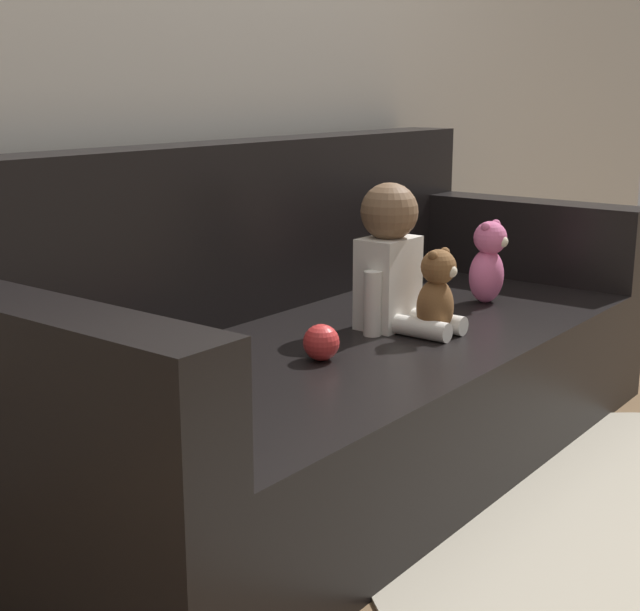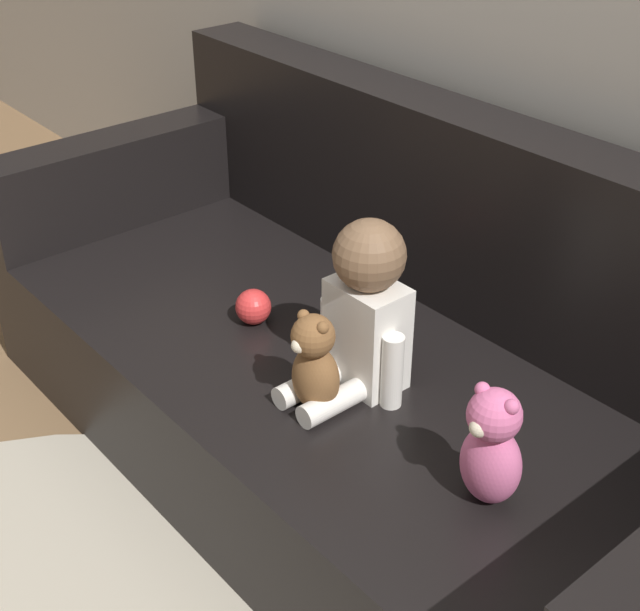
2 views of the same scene
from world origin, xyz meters
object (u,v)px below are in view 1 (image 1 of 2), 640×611
Objects in this scene: couch at (327,355)px; person_baby at (392,261)px; teddy_bear_brown at (436,293)px; toy_ball at (321,342)px; plush_toy_side at (488,262)px.

couch reaches higher than person_baby.
teddy_bear_brown is 2.63× the size of toy_ball.
couch is at bearing 159.48° from plush_toy_side.
person_baby reaches higher than plush_toy_side.
plush_toy_side is at bearing -20.52° from couch.
toy_ball is (-0.25, -0.17, 0.13)m from couch.
person_baby reaches higher than toy_ball.
couch reaches higher than plush_toy_side.
couch is 23.37× the size of toy_ball.
couch is 5.25× the size of person_baby.
person_baby is 0.45m from plush_toy_side.
person_baby is at bearing 91.22° from teddy_bear_brown.
teddy_bear_brown is at bearing -66.30° from couch.
person_baby is at bearing -48.87° from couch.
plush_toy_side is at bearing -2.60° from toy_ball.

